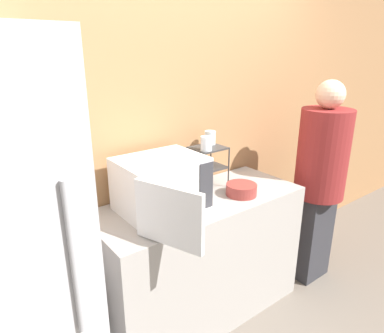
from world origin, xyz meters
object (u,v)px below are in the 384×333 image
glass_back_right (210,138)px  person (320,175)px  bowl (241,190)px  microwave (161,185)px  glass_front_left (206,143)px  dish_rack (208,159)px  refrigerator (5,256)px

glass_back_right → person: bearing=-29.3°
glass_back_right → bowl: size_ratio=0.46×
bowl → person: person is taller
person → microwave: bearing=169.3°
microwave → glass_front_left: size_ratio=7.93×
dish_rack → bowl: dish_rack is taller
glass_front_left → person: bearing=-19.9°
glass_front_left → refrigerator: (-1.27, -0.15, -0.28)m
microwave → glass_front_left: bearing=10.6°
person → refrigerator: refrigerator is taller
microwave → refrigerator: refrigerator is taller
bowl → person: bearing=-9.0°
microwave → glass_back_right: size_ratio=7.93×
microwave → glass_back_right: (0.53, 0.18, 0.17)m
refrigerator → person: bearing=-4.6°
microwave → dish_rack: (0.47, 0.13, 0.04)m
person → glass_back_right: bearing=150.7°
dish_rack → glass_front_left: (-0.06, -0.05, 0.13)m
glass_front_left → person: 0.99m
glass_back_right → glass_front_left: bearing=-139.1°
glass_front_left → bowl: size_ratio=0.46×
dish_rack → person: 0.92m
dish_rack → glass_front_left: glass_front_left is taller
person → refrigerator: 2.15m
microwave → glass_front_left: (0.41, 0.08, 0.17)m
glass_front_left → person: person is taller
glass_back_right → bowl: 0.43m
dish_rack → microwave: bearing=-164.5°
microwave → dish_rack: 0.49m
dish_rack → person: (0.82, -0.37, -0.20)m
bowl → refrigerator: 1.41m
microwave → refrigerator: (-0.86, -0.07, -0.10)m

